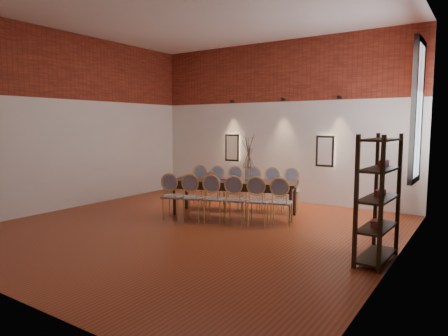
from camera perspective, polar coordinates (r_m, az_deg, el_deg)
The scene contains 34 objects.
floor at distance 7.56m, azimuth -4.50°, elevation -8.65°, with size 7.00×7.00×0.02m, color maroon.
ceiling at distance 7.60m, azimuth -4.78°, elevation 22.11°, with size 7.00×7.00×0.02m, color silver.
wall_back at distance 10.33m, azimuth 7.71°, elevation 6.56°, with size 7.00×0.10×4.00m, color silver.
wall_left at distance 9.90m, azimuth -21.10°, elevation 6.23°, with size 0.10×7.00×4.00m, color silver.
wall_right at distance 5.82m, azimuth 24.18°, elevation 6.41°, with size 0.10×7.00×4.00m, color silver.
brick_band_back at distance 10.36m, azimuth 7.64°, elevation 13.50°, with size 7.00×0.02×1.50m, color maroon.
brick_band_left at distance 9.93m, azimuth -21.15°, elevation 13.46°, with size 0.02×7.00×1.50m, color maroon.
brick_band_right at distance 5.98m, azimuth 24.04°, elevation 18.48°, with size 0.02×7.00×1.50m, color maroon.
niche_left at distance 10.90m, azimuth 1.26°, elevation 2.91°, with size 0.36×0.06×0.66m, color #FFEAC6.
niche_right at distance 9.76m, azimuth 14.28°, elevation 2.34°, with size 0.36×0.06×0.66m, color #FFEAC6.
spot_fixture_left at distance 10.87m, azimuth 1.19°, elevation 9.50°, with size 0.08×0.08×0.10m, color black.
spot_fixture_mid at distance 10.15m, azimuth 8.46°, elevation 9.67°, with size 0.08×0.08×0.10m, color black.
spot_fixture_right at distance 9.64m, azimuth 16.12°, elevation 9.68°, with size 0.08×0.08×0.10m, color black.
window_glass at distance 7.82m, azimuth 26.02°, elevation 7.23°, with size 0.02×0.78×2.38m, color silver.
window_frame at distance 7.82m, azimuth 25.87°, elevation 7.24°, with size 0.08×0.90×2.50m, color black.
window_mullion at distance 7.82m, azimuth 25.87°, elevation 7.24°, with size 0.06×0.06×2.40m, color black.
dining_table at distance 8.52m, azimuth 1.49°, elevation -4.27°, with size 2.63×0.85×0.75m, color #371E14.
chair_near_a at distance 8.21m, azimuth -7.22°, elevation -4.05°, with size 0.44×0.44×0.94m, color tan, non-canonical shape.
chair_near_b at distance 8.05m, azimuth -4.35°, elevation -4.23°, with size 0.44×0.44×0.94m, color tan, non-canonical shape.
chair_near_c at distance 7.91m, azimuth -1.37°, elevation -4.40°, with size 0.44×0.44×0.94m, color tan, non-canonical shape.
chair_near_d at distance 7.78m, azimuth 1.71°, elevation -4.57°, with size 0.44×0.44×0.94m, color tan, non-canonical shape.
chair_near_e at distance 7.69m, azimuth 4.89°, elevation -4.73°, with size 0.44×0.44×0.94m, color tan, non-canonical shape.
chair_near_f at distance 7.61m, azimuth 8.13°, elevation -4.88°, with size 0.44×0.44×0.94m, color tan, non-canonical shape.
chair_far_a at distance 9.50m, azimuth -3.81°, elevation -2.62°, with size 0.44×0.44×0.94m, color tan, non-canonical shape.
chair_far_b at distance 9.36m, azimuth -1.29°, elevation -2.74°, with size 0.44×0.44×0.94m, color tan, non-canonical shape.
chair_far_c at distance 9.23m, azimuth 1.31°, elevation -2.86°, with size 0.44×0.44×0.94m, color tan, non-canonical shape.
chair_far_d at distance 9.13m, azimuth 3.97°, elevation -2.98°, with size 0.44×0.44×0.94m, color tan, non-canonical shape.
chair_far_e at distance 9.05m, azimuth 6.68°, elevation -3.09°, with size 0.44×0.44×0.94m, color tan, non-canonical shape.
chair_far_f at distance 8.98m, azimuth 9.44°, elevation -3.20°, with size 0.44×0.44×0.94m, color tan, non-canonical shape.
vase at distance 8.37m, azimuth 3.50°, elevation -0.84°, with size 0.14×0.14×0.30m, color silver.
dried_branches at distance 8.33m, azimuth 3.52°, elevation 2.24°, with size 0.50×0.50×0.70m, color #46362B, non-canonical shape.
bowl at distance 8.55m, azimuth -1.84°, elevation -1.09°, with size 0.24×0.24×0.18m, color #5C2D1E.
book at distance 8.52m, azimuth 0.54°, elevation -1.62°, with size 0.26×0.18×0.03m, color #8D2A65.
shelving_rack at distance 5.98m, azimuth 21.19°, elevation -4.08°, with size 0.38×1.00×1.80m, color black, non-canonical shape.
Camera 1 is at (4.52, -5.74, 1.92)m, focal length 32.00 mm.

